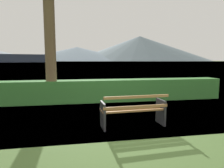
# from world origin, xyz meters

# --- Properties ---
(ground_plane) EXTENTS (1400.00, 1400.00, 0.00)m
(ground_plane) POSITION_xyz_m (0.00, 0.00, 0.00)
(ground_plane) COLOR #4C6B33
(water_surface) EXTENTS (620.00, 620.00, 0.00)m
(water_surface) POSITION_xyz_m (0.00, 309.08, 0.00)
(water_surface) COLOR slate
(water_surface) RESTS_ON ground_plane
(park_bench) EXTENTS (1.71, 0.66, 0.87)m
(park_bench) POSITION_xyz_m (0.00, -0.06, 0.43)
(park_bench) COLOR #A0703F
(park_bench) RESTS_ON ground_plane
(hedge_row) EXTENTS (9.78, 0.79, 0.91)m
(hedge_row) POSITION_xyz_m (0.00, 3.32, 0.45)
(hedge_row) COLOR #387A33
(hedge_row) RESTS_ON ground_plane
(distant_hills) EXTENTS (881.62, 471.01, 77.72)m
(distant_hills) POSITION_xyz_m (29.53, 578.08, 30.98)
(distant_hills) COLOR gray
(distant_hills) RESTS_ON ground_plane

